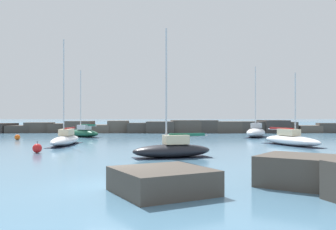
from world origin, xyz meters
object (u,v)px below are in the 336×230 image
object	(u,v)px
sailboat_moored_3	(83,132)
mooring_buoy_orange_near	(38,148)
sailboat_moored_0	(291,140)
sailboat_moored_4	(173,149)
mooring_buoy_far_side	(18,137)
sailboat_moored_1	(66,139)
sailboat_moored_2	(256,132)

from	to	relation	value
sailboat_moored_3	mooring_buoy_orange_near	distance (m)	21.96
sailboat_moored_0	sailboat_moored_4	xyz separation A→B (m)	(-11.83, -10.67, 0.01)
sailboat_moored_4	mooring_buoy_far_side	bearing A→B (deg)	134.40
sailboat_moored_3	mooring_buoy_orange_near	size ratio (longest dim) A/B	9.95
sailboat_moored_1	sailboat_moored_4	world-z (taller)	sailboat_moored_1
sailboat_moored_0	sailboat_moored_1	size ratio (longest dim) A/B	0.78
mooring_buoy_far_side	sailboat_moored_4	bearing A→B (deg)	-45.60
sailboat_moored_2	mooring_buoy_far_side	bearing A→B (deg)	-169.05
sailboat_moored_0	mooring_buoy_far_side	xyz separation A→B (m)	(-30.35, 8.24, -0.25)
sailboat_moored_2	sailboat_moored_3	size ratio (longest dim) A/B	1.04
sailboat_moored_2	sailboat_moored_0	bearing A→B (deg)	-89.47
sailboat_moored_3	mooring_buoy_far_side	distance (m)	9.04
sailboat_moored_2	sailboat_moored_4	xyz separation A→B (m)	(-11.70, -24.76, -0.14)
sailboat_moored_4	mooring_buoy_orange_near	xyz separation A→B (m)	(-10.66, 3.30, -0.23)
sailboat_moored_4	mooring_buoy_far_side	xyz separation A→B (m)	(-18.52, 18.92, -0.26)
sailboat_moored_2	sailboat_moored_4	size ratio (longest dim) A/B	1.06
mooring_buoy_far_side	sailboat_moored_0	bearing A→B (deg)	-15.19
sailboat_moored_3	sailboat_moored_4	bearing A→B (deg)	-64.46
sailboat_moored_0	mooring_buoy_orange_near	distance (m)	23.67
sailboat_moored_0	sailboat_moored_3	size ratio (longest dim) A/B	0.89
mooring_buoy_orange_near	sailboat_moored_3	bearing A→B (deg)	93.64
sailboat_moored_1	mooring_buoy_orange_near	size ratio (longest dim) A/B	11.24
sailboat_moored_1	sailboat_moored_3	xyz separation A→B (m)	(-1.45, 13.97, 0.03)
sailboat_moored_3	mooring_buoy_far_side	xyz separation A→B (m)	(-6.47, -6.30, -0.29)
mooring_buoy_far_side	mooring_buoy_orange_near	bearing A→B (deg)	-63.26
sailboat_moored_1	mooring_buoy_orange_near	bearing A→B (deg)	-90.41
sailboat_moored_1	sailboat_moored_2	world-z (taller)	sailboat_moored_1
sailboat_moored_4	mooring_buoy_orange_near	distance (m)	11.16
sailboat_moored_4	sailboat_moored_0	bearing A→B (deg)	42.06
sailboat_moored_4	mooring_buoy_orange_near	bearing A→B (deg)	162.78
sailboat_moored_1	mooring_buoy_far_side	distance (m)	11.03
sailboat_moored_2	mooring_buoy_far_side	xyz separation A→B (m)	(-30.22, -5.85, -0.40)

